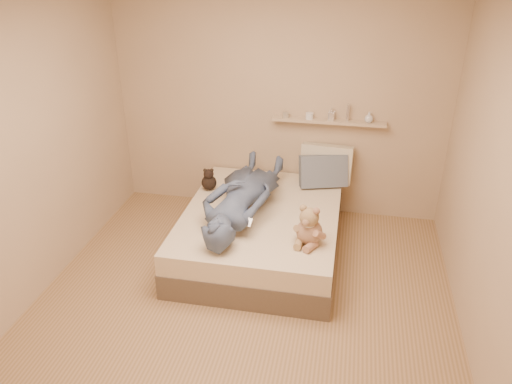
% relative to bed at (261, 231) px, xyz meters
% --- Properties ---
extents(room, '(3.80, 3.80, 3.80)m').
position_rel_bed_xyz_m(room, '(0.00, -0.93, 1.08)').
color(room, '#9B7750').
rests_on(room, ground).
extents(bed, '(1.50, 1.90, 0.45)m').
position_rel_bed_xyz_m(bed, '(0.00, 0.00, 0.00)').
color(bed, brown).
rests_on(bed, floor).
extents(game_console, '(0.19, 0.11, 0.06)m').
position_rel_bed_xyz_m(game_console, '(-0.08, -0.49, 0.39)').
color(game_console, '#B8BBBF').
rests_on(game_console, bed).
extents(teddy_bear, '(0.30, 0.31, 0.38)m').
position_rel_bed_xyz_m(teddy_bear, '(0.50, -0.49, 0.38)').
color(teddy_bear, '#A17458').
rests_on(teddy_bear, bed).
extents(dark_plush, '(0.16, 0.16, 0.25)m').
position_rel_bed_xyz_m(dark_plush, '(-0.63, 0.36, 0.33)').
color(dark_plush, black).
rests_on(dark_plush, bed).
extents(pillow_cream, '(0.57, 0.28, 0.42)m').
position_rel_bed_xyz_m(pillow_cream, '(0.56, 0.83, 0.43)').
color(pillow_cream, beige).
rests_on(pillow_cream, bed).
extents(pillow_grey, '(0.54, 0.36, 0.37)m').
position_rel_bed_xyz_m(pillow_grey, '(0.54, 0.69, 0.40)').
color(pillow_grey, slate).
rests_on(pillow_grey, bed).
extents(person, '(0.75, 1.68, 0.39)m').
position_rel_bed_xyz_m(person, '(-0.18, -0.06, 0.42)').
color(person, '#485672').
rests_on(person, bed).
extents(wall_shelf, '(1.20, 0.12, 0.03)m').
position_rel_bed_xyz_m(wall_shelf, '(0.55, 0.91, 0.88)').
color(wall_shelf, tan).
rests_on(wall_shelf, wall_back).
extents(shelf_bottles, '(0.96, 0.10, 0.19)m').
position_rel_bed_xyz_m(shelf_bottles, '(0.64, 0.91, 0.95)').
color(shelf_bottles, '#A59E8D').
rests_on(shelf_bottles, wall_shelf).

